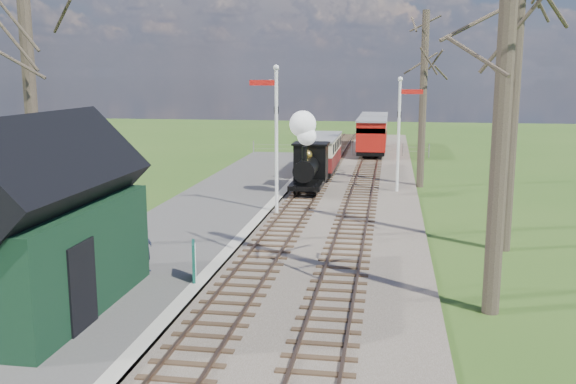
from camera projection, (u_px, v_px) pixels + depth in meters
name	position (u px, v px, depth m)	size (l,w,h in m)	color
distant_hills	(366.00, 261.00, 76.42)	(114.40, 48.00, 22.02)	#385B23
ballast_bed	(337.00, 191.00, 32.33)	(8.00, 60.00, 0.10)	brown
track_near	(311.00, 189.00, 32.53)	(1.60, 60.00, 0.15)	brown
track_far	(362.00, 190.00, 32.12)	(1.60, 60.00, 0.15)	brown
platform	(198.00, 222.00, 25.31)	(5.00, 44.00, 0.20)	#474442
coping_strip	(255.00, 224.00, 24.95)	(0.40, 44.00, 0.21)	#B2AD9E
station_shed	(40.00, 227.00, 15.33)	(3.25, 6.30, 4.78)	black
semaphore_near	(275.00, 129.00, 26.18)	(1.22, 0.24, 6.22)	silver
semaphore_far	(400.00, 126.00, 31.25)	(1.22, 0.24, 5.72)	silver
bare_trees	(307.00, 95.00, 19.83)	(15.51, 22.39, 12.00)	#382D23
fence_line	(339.00, 149.00, 45.99)	(12.60, 0.08, 1.00)	slate
locomotive	(308.00, 157.00, 31.06)	(1.60, 3.72, 3.99)	black
coach	(322.00, 152.00, 37.03)	(1.86, 6.39, 1.96)	black
red_carriage_a	(372.00, 136.00, 45.25)	(2.08, 5.15, 2.19)	black
red_carriage_b	(374.00, 129.00, 50.59)	(2.08, 5.15, 2.19)	black
sign_board	(194.00, 261.00, 17.82)	(0.30, 0.73, 1.08)	#0F4738
bench	(67.00, 303.00, 14.95)	(0.62, 1.54, 0.86)	#4B2F1B
person	(146.00, 248.00, 18.43)	(0.53, 0.35, 1.46)	#1B1F30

